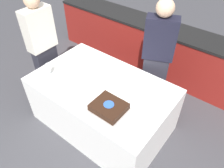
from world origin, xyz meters
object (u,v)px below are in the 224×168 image
cake (109,107)px  wine_glass (49,68)px  plate_stack (72,61)px  person_seated_left (43,48)px  person_cutting_cake (157,58)px

cake → wine_glass: (-1.02, 0.00, 0.07)m
plate_stack → person_seated_left: 0.51m
person_seated_left → wine_glass: bearing=-121.0°
plate_stack → person_seated_left: size_ratio=0.13×
cake → plate_stack: size_ratio=1.82×
cake → wine_glass: size_ratio=2.28×
cake → wine_glass: 1.03m
cake → person_cutting_cake: (0.00, 1.07, 0.09)m
plate_stack → person_seated_left: (-0.49, -0.10, 0.09)m
cake → wine_glass: bearing=179.8°
wine_glass → plate_stack: bearing=84.6°
plate_stack → person_cutting_cake: bearing=35.1°
plate_stack → person_cutting_cake: size_ratio=0.13×
plate_stack → wine_glass: (-0.04, -0.38, 0.10)m
plate_stack → wine_glass: size_ratio=1.25×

